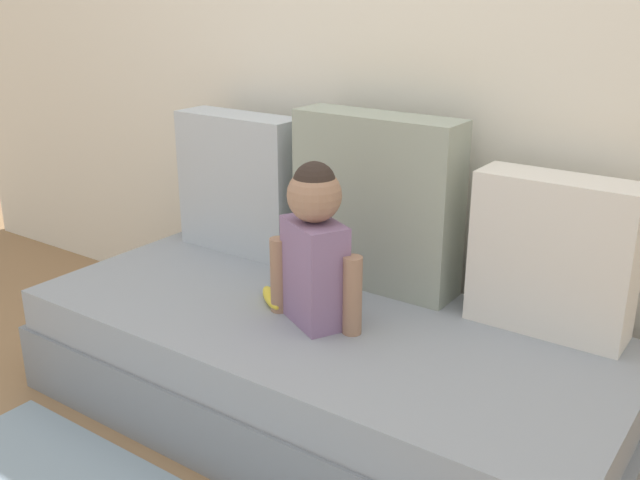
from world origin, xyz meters
TOP-DOWN VIEW (x-y plane):
  - ground_plane at (0.00, 0.00)m, footprint 12.00×12.00m
  - back_wall at (0.00, 0.55)m, footprint 5.10×0.10m
  - couch at (0.00, 0.00)m, footprint 1.90×0.85m
  - throw_pillow_left at (-0.59, 0.32)m, footprint 0.49×0.16m
  - throw_pillow_center at (0.00, 0.32)m, footprint 0.56×0.16m
  - throw_pillow_right at (0.59, 0.32)m, footprint 0.46×0.16m
  - toddler at (0.01, -0.03)m, footprint 0.32×0.21m
  - banana at (-0.18, -0.01)m, footprint 0.16×0.14m

SIDE VIEW (x-z plane):
  - ground_plane at x=0.00m, z-range 0.00..0.00m
  - couch at x=0.00m, z-range 0.00..0.36m
  - banana at x=-0.18m, z-range 0.37..0.41m
  - throw_pillow_right at x=0.59m, z-range 0.37..0.83m
  - toddler at x=0.01m, z-range 0.37..0.86m
  - throw_pillow_left at x=-0.59m, z-range 0.37..0.88m
  - throw_pillow_center at x=0.00m, z-range 0.37..0.94m
  - back_wall at x=0.00m, z-range 0.00..2.41m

